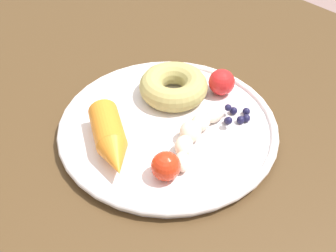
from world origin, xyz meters
TOP-DOWN VIEW (x-y plane):
  - dining_table at (0.00, 0.00)m, footprint 1.01×0.97m
  - plate at (-0.04, 0.01)m, footprint 0.32×0.32m
  - banana at (-0.09, 0.00)m, footprint 0.07×0.13m
  - carrot_orange at (-0.02, 0.10)m, footprint 0.13×0.10m
  - donut at (0.01, -0.05)m, footprint 0.11×0.11m
  - blueberry_pile at (-0.10, -0.07)m, footprint 0.04×0.05m
  - tomato_near at (-0.04, -0.10)m, footprint 0.04×0.04m
  - tomato_mid at (-0.11, 0.08)m, footprint 0.04×0.04m

SIDE VIEW (x-z plane):
  - dining_table at x=0.00m, z-range 0.27..0.98m
  - plate at x=-0.04m, z-range 0.71..0.72m
  - blueberry_pile at x=-0.10m, z-range 0.71..0.73m
  - banana at x=-0.09m, z-range 0.71..0.74m
  - donut at x=0.01m, z-range 0.72..0.75m
  - tomato_mid at x=-0.11m, z-range 0.72..0.76m
  - tomato_near at x=-0.04m, z-range 0.72..0.76m
  - carrot_orange at x=-0.02m, z-range 0.72..0.76m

